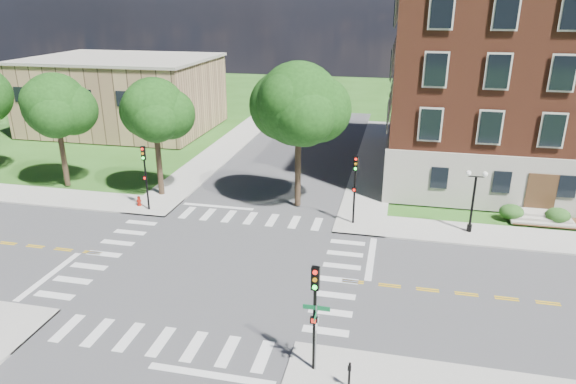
% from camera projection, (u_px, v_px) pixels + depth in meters
% --- Properties ---
extents(ground, '(160.00, 160.00, 0.00)m').
position_uv_depth(ground, '(216.00, 267.00, 29.91)').
color(ground, '#2B5718').
rests_on(ground, ground).
extents(road_ew, '(90.00, 12.00, 0.01)m').
position_uv_depth(road_ew, '(216.00, 267.00, 29.90)').
color(road_ew, '#3D3D3F').
rests_on(road_ew, ground).
extents(road_ns, '(12.00, 90.00, 0.01)m').
position_uv_depth(road_ns, '(216.00, 266.00, 29.90)').
color(road_ns, '#3D3D3F').
rests_on(road_ns, ground).
extents(sidewalk_ne, '(34.00, 34.00, 0.12)m').
position_uv_depth(sidewalk_ne, '(465.00, 194.00, 40.84)').
color(sidewalk_ne, '#9E9B93').
rests_on(sidewalk_ne, ground).
extents(sidewalk_nw, '(34.00, 34.00, 0.12)m').
position_uv_depth(sidewalk_nw, '(115.00, 169.00, 47.04)').
color(sidewalk_nw, '#9E9B93').
rests_on(sidewalk_nw, ground).
extents(crosswalk_east, '(2.20, 10.20, 0.02)m').
position_uv_depth(crosswalk_east, '(338.00, 280.00, 28.45)').
color(crosswalk_east, silver).
rests_on(crosswalk_east, ground).
extents(stop_bar_east, '(0.40, 5.50, 0.00)m').
position_uv_depth(stop_bar_east, '(371.00, 258.00, 30.87)').
color(stop_bar_east, silver).
rests_on(stop_bar_east, ground).
extents(secondary_building, '(20.40, 15.40, 8.30)m').
position_uv_depth(secondary_building, '(124.00, 93.00, 60.26)').
color(secondary_building, '#86664A').
rests_on(secondary_building, ground).
extents(tree_b, '(5.06, 5.06, 9.23)m').
position_uv_depth(tree_b, '(55.00, 105.00, 40.34)').
color(tree_b, black).
rests_on(tree_b, ground).
extents(tree_c, '(4.78, 4.78, 9.16)m').
position_uv_depth(tree_c, '(154.00, 110.00, 38.44)').
color(tree_c, black).
rests_on(tree_c, ground).
extents(tree_d, '(5.94, 5.94, 10.60)m').
position_uv_depth(tree_d, '(298.00, 104.00, 35.91)').
color(tree_d, black).
rests_on(tree_d, ground).
extents(traffic_signal_se, '(0.33, 0.37, 4.80)m').
position_uv_depth(traffic_signal_se, '(315.00, 306.00, 20.40)').
color(traffic_signal_se, black).
rests_on(traffic_signal_se, ground).
extents(traffic_signal_ne, '(0.37, 0.42, 4.80)m').
position_uv_depth(traffic_signal_ne, '(355.00, 181.00, 34.41)').
color(traffic_signal_ne, black).
rests_on(traffic_signal_ne, ground).
extents(traffic_signal_nw, '(0.38, 0.45, 4.80)m').
position_uv_depth(traffic_signal_nw, '(145.00, 170.00, 36.70)').
color(traffic_signal_nw, black).
rests_on(traffic_signal_nw, ground).
extents(twin_lamp_west, '(1.36, 0.36, 4.23)m').
position_uv_depth(twin_lamp_west, '(473.00, 198.00, 33.34)').
color(twin_lamp_west, black).
rests_on(twin_lamp_west, ground).
extents(street_sign_pole, '(1.10, 1.10, 3.10)m').
position_uv_depth(street_sign_pole, '(316.00, 325.00, 20.65)').
color(street_sign_pole, gray).
rests_on(street_sign_pole, ground).
extents(push_button_post, '(0.14, 0.21, 1.20)m').
position_uv_depth(push_button_post, '(349.00, 374.00, 20.15)').
color(push_button_post, black).
rests_on(push_button_post, ground).
extents(fire_hydrant, '(0.35, 0.35, 0.75)m').
position_uv_depth(fire_hydrant, '(139.00, 201.00, 38.34)').
color(fire_hydrant, '#9A180B').
rests_on(fire_hydrant, ground).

